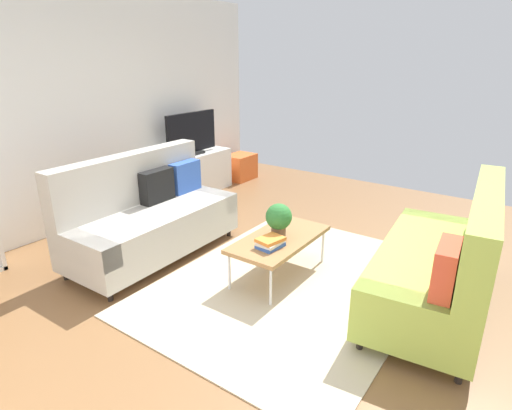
{
  "coord_description": "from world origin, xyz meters",
  "views": [
    {
      "loc": [
        -3.0,
        -2.01,
        2.09
      ],
      "look_at": [
        0.27,
        0.3,
        0.65
      ],
      "focal_mm": 29.37,
      "sensor_mm": 36.0,
      "label": 1
    }
  ],
  "objects_px": {
    "couch_beige": "(150,216)",
    "storage_trunk": "(240,167)",
    "bottle_1": "(186,149)",
    "coffee_table": "(279,240)",
    "vase_1": "(168,154)",
    "tv_console": "(193,174)",
    "bottle_0": "(181,151)",
    "tv": "(192,134)",
    "potted_plant": "(279,218)",
    "vase_0": "(161,156)",
    "couch_green": "(441,263)",
    "table_book_0": "(270,245)",
    "bottle_2": "(191,148)"
  },
  "relations": [
    {
      "from": "couch_beige",
      "to": "storage_trunk",
      "type": "xyz_separation_m",
      "value": [
        2.92,
        0.99,
        -0.23
      ]
    },
    {
      "from": "couch_beige",
      "to": "bottle_1",
      "type": "xyz_separation_m",
      "value": [
        1.67,
        1.05,
        0.31
      ]
    },
    {
      "from": "coffee_table",
      "to": "bottle_1",
      "type": "xyz_separation_m",
      "value": [
        1.29,
        2.47,
        0.36
      ]
    },
    {
      "from": "coffee_table",
      "to": "vase_1",
      "type": "bearing_deg",
      "value": 68.63
    },
    {
      "from": "storage_trunk",
      "to": "couch_beige",
      "type": "bearing_deg",
      "value": -161.27
    },
    {
      "from": "tv_console",
      "to": "bottle_0",
      "type": "height_order",
      "value": "bottle_0"
    },
    {
      "from": "tv",
      "to": "vase_1",
      "type": "distance_m",
      "value": 0.5
    },
    {
      "from": "potted_plant",
      "to": "vase_0",
      "type": "bearing_deg",
      "value": 71.37
    },
    {
      "from": "couch_green",
      "to": "bottle_1",
      "type": "distance_m",
      "value": 4.03
    },
    {
      "from": "tv_console",
      "to": "potted_plant",
      "type": "distance_m",
      "value": 2.9
    },
    {
      "from": "tv",
      "to": "potted_plant",
      "type": "relative_size",
      "value": 2.95
    },
    {
      "from": "tv",
      "to": "potted_plant",
      "type": "xyz_separation_m",
      "value": [
        -1.44,
        -2.48,
        -0.34
      ]
    },
    {
      "from": "couch_beige",
      "to": "table_book_0",
      "type": "distance_m",
      "value": 1.48
    },
    {
      "from": "tv",
      "to": "bottle_2",
      "type": "distance_m",
      "value": 0.21
    },
    {
      "from": "couch_green",
      "to": "storage_trunk",
      "type": "bearing_deg",
      "value": 53.96
    },
    {
      "from": "table_book_0",
      "to": "bottle_0",
      "type": "distance_m",
      "value": 2.91
    },
    {
      "from": "vase_1",
      "to": "bottle_1",
      "type": "bearing_deg",
      "value": -17.46
    },
    {
      "from": "storage_trunk",
      "to": "table_book_0",
      "type": "relative_size",
      "value": 2.17
    },
    {
      "from": "vase_0",
      "to": "tv",
      "type": "bearing_deg",
      "value": -6.88
    },
    {
      "from": "couch_green",
      "to": "storage_trunk",
      "type": "height_order",
      "value": "couch_green"
    },
    {
      "from": "bottle_0",
      "to": "vase_1",
      "type": "bearing_deg",
      "value": 153.14
    },
    {
      "from": "coffee_table",
      "to": "potted_plant",
      "type": "xyz_separation_m",
      "value": [
        0.0,
        0.01,
        0.22
      ]
    },
    {
      "from": "storage_trunk",
      "to": "vase_1",
      "type": "height_order",
      "value": "vase_1"
    },
    {
      "from": "table_book_0",
      "to": "vase_1",
      "type": "distance_m",
      "value": 2.91
    },
    {
      "from": "couch_beige",
      "to": "couch_green",
      "type": "bearing_deg",
      "value": 102.42
    },
    {
      "from": "bottle_1",
      "to": "bottle_2",
      "type": "bearing_deg",
      "value": 0.0
    },
    {
      "from": "couch_green",
      "to": "vase_1",
      "type": "distance_m",
      "value": 4.06
    },
    {
      "from": "couch_beige",
      "to": "potted_plant",
      "type": "distance_m",
      "value": 1.47
    },
    {
      "from": "bottle_1",
      "to": "potted_plant",
      "type": "bearing_deg",
      "value": -117.64
    },
    {
      "from": "table_book_0",
      "to": "vase_0",
      "type": "xyz_separation_m",
      "value": [
        1.1,
        2.61,
        0.28
      ]
    },
    {
      "from": "potted_plant",
      "to": "bottle_0",
      "type": "distance_m",
      "value": 2.73
    },
    {
      "from": "table_book_0",
      "to": "bottle_2",
      "type": "xyz_separation_m",
      "value": [
        1.62,
        2.52,
        0.31
      ]
    },
    {
      "from": "coffee_table",
      "to": "vase_1",
      "type": "relative_size",
      "value": 7.39
    },
    {
      "from": "coffee_table",
      "to": "potted_plant",
      "type": "distance_m",
      "value": 0.22
    },
    {
      "from": "table_book_0",
      "to": "tv",
      "type": "bearing_deg",
      "value": 56.58
    },
    {
      "from": "couch_green",
      "to": "bottle_0",
      "type": "relative_size",
      "value": 10.17
    },
    {
      "from": "tv",
      "to": "bottle_1",
      "type": "bearing_deg",
      "value": -172.47
    },
    {
      "from": "tv_console",
      "to": "table_book_0",
      "type": "height_order",
      "value": "tv_console"
    },
    {
      "from": "bottle_1",
      "to": "table_book_0",
      "type": "bearing_deg",
      "value": -121.18
    },
    {
      "from": "storage_trunk",
      "to": "vase_0",
      "type": "relative_size",
      "value": 3.46
    },
    {
      "from": "vase_1",
      "to": "bottle_1",
      "type": "relative_size",
      "value": 0.66
    },
    {
      "from": "storage_trunk",
      "to": "bottle_0",
      "type": "bearing_deg",
      "value": 177.47
    },
    {
      "from": "tv_console",
      "to": "bottle_0",
      "type": "bearing_deg",
      "value": -171.24
    },
    {
      "from": "tv_console",
      "to": "vase_0",
      "type": "height_order",
      "value": "vase_0"
    },
    {
      "from": "tv_console",
      "to": "storage_trunk",
      "type": "xyz_separation_m",
      "value": [
        1.1,
        -0.1,
        -0.1
      ]
    },
    {
      "from": "table_book_0",
      "to": "bottle_1",
      "type": "bearing_deg",
      "value": 58.82
    },
    {
      "from": "coffee_table",
      "to": "bottle_1",
      "type": "height_order",
      "value": "bottle_1"
    },
    {
      "from": "tv_console",
      "to": "bottle_0",
      "type": "relative_size",
      "value": 7.22
    },
    {
      "from": "tv_console",
      "to": "potted_plant",
      "type": "relative_size",
      "value": 4.14
    },
    {
      "from": "table_book_0",
      "to": "storage_trunk",
      "type": "bearing_deg",
      "value": 41.56
    }
  ]
}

